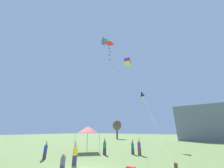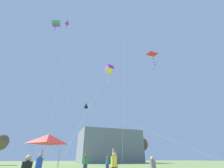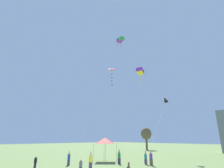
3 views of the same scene
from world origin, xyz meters
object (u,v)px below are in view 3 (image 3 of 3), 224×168
person_purple_shirt (151,158)px  kite_purple_box_0 (140,71)px  kite_purple_diamond_4 (118,40)px  person_green_shirt (119,157)px  person_teal_shirt (146,158)px  person_yellow_shirt (91,161)px  kite_green_box_1 (121,40)px  person_blue_shirt (69,158)px  kite_red_delta_2 (112,70)px  kite_orange_delta_3 (117,0)px  person_grey_shirt (81,166)px  festival_tent (105,141)px  person_black_shirt (35,162)px  kite_black_diamond_5 (165,100)px

person_purple_shirt → kite_purple_box_0: 13.29m
kite_purple_diamond_4 → person_purple_shirt: bearing=-15.7°
person_purple_shirt → person_green_shirt: bearing=-86.8°
person_teal_shirt → kite_purple_diamond_4: 25.21m
person_yellow_shirt → kite_purple_diamond_4: size_ratio=0.08×
person_teal_shirt → kite_green_box_1: 28.76m
person_blue_shirt → person_purple_shirt: 11.60m
kite_purple_diamond_4 → kite_red_delta_2: bearing=-48.5°
kite_green_box_1 → person_green_shirt: bearing=-49.8°
person_green_shirt → person_purple_shirt: (4.16, 2.13, 0.02)m
kite_green_box_1 → kite_orange_delta_3: kite_green_box_1 is taller
person_grey_shirt → kite_purple_box_0: kite_purple_box_0 is taller
person_green_shirt → person_blue_shirt: bearing=-68.5°
person_teal_shirt → kite_orange_delta_3: (0.69, -6.22, 23.65)m
kite_orange_delta_3 → kite_purple_diamond_4: bearing=134.5°
person_green_shirt → person_teal_shirt: bearing=91.0°
person_blue_shirt → kite_green_box_1: size_ratio=0.07×
person_green_shirt → person_purple_shirt: person_purple_shirt is taller
person_blue_shirt → kite_red_delta_2: kite_red_delta_2 is taller
festival_tent → person_teal_shirt: 7.71m
person_blue_shirt → kite_purple_diamond_4: bearing=86.9°
person_grey_shirt → person_green_shirt: bearing=67.6°
kite_green_box_1 → kite_orange_delta_3: size_ratio=1.10×
kite_green_box_1 → festival_tent: bearing=-69.1°
kite_red_delta_2 → person_yellow_shirt: bearing=172.4°
person_grey_shirt → kite_purple_diamond_4: (-7.11, 13.09, 24.00)m
kite_red_delta_2 → kite_purple_diamond_4: kite_purple_diamond_4 is taller
person_purple_shirt → kite_red_delta_2: (1.14, -8.70, 10.46)m
person_blue_shirt → kite_purple_box_0: size_ratio=0.13×
person_grey_shirt → kite_red_delta_2: (2.75, 1.94, 10.66)m
person_grey_shirt → kite_green_box_1: kite_green_box_1 is taller
kite_green_box_1 → person_grey_shirt: bearing=-60.5°
kite_green_box_1 → person_black_shirt: bearing=-81.6°
person_blue_shirt → kite_purple_diamond_4: 26.17m
kite_purple_box_0 → kite_green_box_1: (-10.01, 6.14, 12.98)m
kite_red_delta_2 → kite_orange_delta_3: 13.43m
person_green_shirt → person_black_shirt: person_green_shirt is taller
person_grey_shirt → kite_orange_delta_3: (1.27, 4.57, 23.75)m
person_yellow_shirt → kite_purple_box_0: size_ratio=0.14×
person_purple_shirt → kite_orange_delta_3: 24.31m
kite_purple_box_0 → person_grey_shirt: bearing=-93.2°
kite_green_box_1 → person_teal_shirt: bearing=-30.2°
kite_orange_delta_3 → person_yellow_shirt: bearing=-144.5°
person_purple_shirt → person_black_shirt: bearing=-56.6°
person_grey_shirt → person_purple_shirt: (1.61, 10.64, 0.21)m
person_blue_shirt → person_yellow_shirt: bearing=-4.7°
person_grey_shirt → kite_purple_diamond_4: 28.25m
person_purple_shirt → kite_black_diamond_5: size_ratio=0.09×
person_grey_shirt → kite_black_diamond_5: 23.18m
person_yellow_shirt → kite_green_box_1: size_ratio=0.07×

